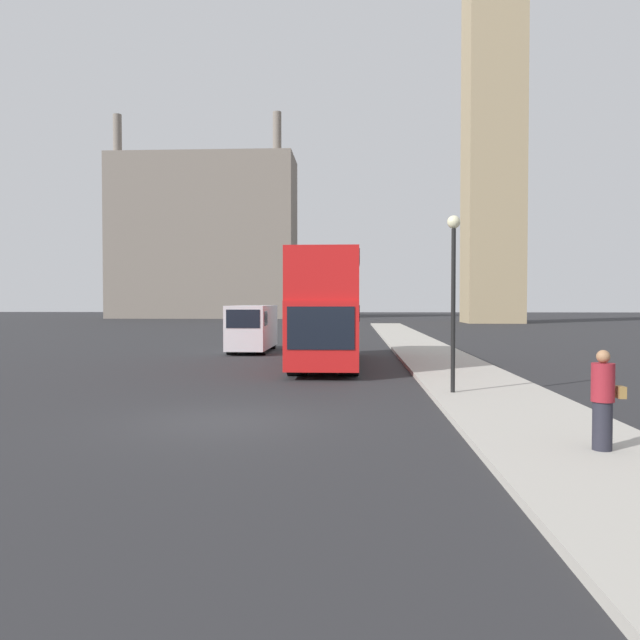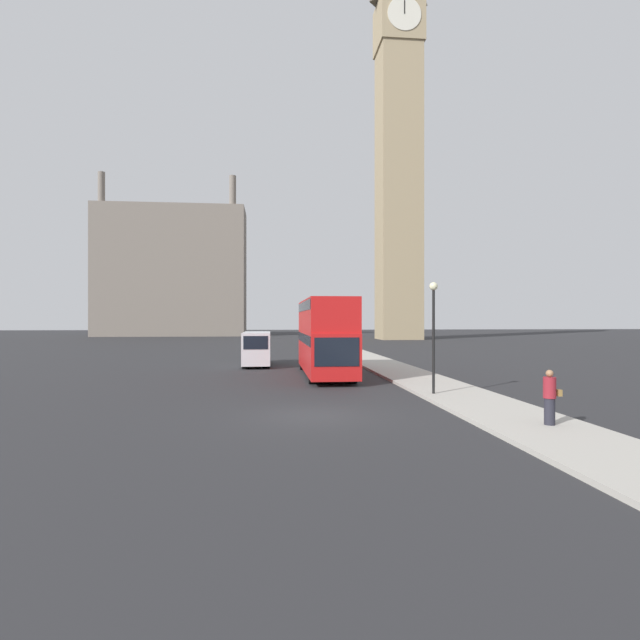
# 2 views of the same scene
# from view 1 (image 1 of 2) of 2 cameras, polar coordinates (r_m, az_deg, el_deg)

# --- Properties ---
(ground_plane) EXTENTS (300.00, 300.00, 0.00)m
(ground_plane) POSITION_cam_1_polar(r_m,az_deg,el_deg) (14.15, -8.80, -9.11)
(ground_plane) COLOR #28282B
(sidewalk_strip) EXTENTS (3.42, 120.00, 0.15)m
(sidewalk_strip) POSITION_cam_1_polar(r_m,az_deg,el_deg) (14.37, 18.74, -8.71)
(sidewalk_strip) COLOR #ADA89E
(sidewalk_strip) RESTS_ON ground_plane
(clock_tower) EXTENTS (7.50, 7.67, 71.83)m
(clock_tower) POSITION_cam_1_polar(r_m,az_deg,el_deg) (89.20, 15.62, 24.11)
(clock_tower) COLOR tan
(clock_tower) RESTS_ON ground_plane
(building_block_distant) EXTENTS (30.12, 11.28, 32.54)m
(building_block_distant) POSITION_cam_1_polar(r_m,az_deg,el_deg) (106.49, -10.52, 7.40)
(building_block_distant) COLOR slate
(building_block_distant) RESTS_ON ground_plane
(red_double_decker_bus) EXTENTS (2.58, 10.81, 4.55)m
(red_double_decker_bus) POSITION_cam_1_polar(r_m,az_deg,el_deg) (25.98, 0.67, 1.40)
(red_double_decker_bus) COLOR red
(red_double_decker_bus) RESTS_ON ground_plane
(white_van) EXTENTS (1.97, 5.88, 2.46)m
(white_van) POSITION_cam_1_polar(r_m,az_deg,el_deg) (33.19, -6.21, -0.64)
(white_van) COLOR silver
(white_van) RESTS_ON ground_plane
(pedestrian) EXTENTS (0.53, 0.37, 1.69)m
(pedestrian) POSITION_cam_1_polar(r_m,az_deg,el_deg) (11.55, 24.47, -6.69)
(pedestrian) COLOR #23232D
(pedestrian) RESTS_ON sidewalk_strip
(street_lamp) EXTENTS (0.36, 0.36, 4.86)m
(street_lamp) POSITION_cam_1_polar(r_m,az_deg,el_deg) (17.53, 12.11, 4.17)
(street_lamp) COLOR black
(street_lamp) RESTS_ON sidewalk_strip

